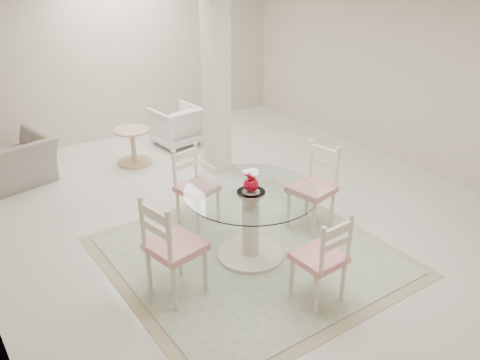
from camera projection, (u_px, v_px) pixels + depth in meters
ground at (239, 212)px, 6.48m from camera, size 7.00×7.00×0.00m
room_shell at (239, 67)px, 5.68m from camera, size 6.02×7.02×2.71m
column at (216, 81)px, 7.12m from camera, size 0.30×0.30×2.70m
area_rug at (250, 256)px, 5.56m from camera, size 2.88×2.88×0.02m
dining_table at (251, 224)px, 5.39m from camera, size 1.39×1.39×0.80m
red_vase at (251, 181)px, 5.17m from camera, size 0.18×0.17×0.24m
dining_chair_east at (316, 181)px, 5.92m from camera, size 0.54×0.54×1.13m
dining_chair_north at (193, 181)px, 6.02m from camera, size 0.50×0.50×1.05m
dining_chair_west at (169, 241)px, 4.69m from camera, size 0.55×0.55×1.18m
dining_chair_south at (325, 254)px, 4.63m from camera, size 0.44×0.44×1.05m
recliner_taupe at (11, 161)px, 7.07m from camera, size 1.22×1.11×0.69m
armchair_white at (176, 126)px, 8.47m from camera, size 0.77×0.79×0.66m
side_table at (133, 148)px, 7.76m from camera, size 0.53×0.53×0.55m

